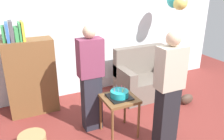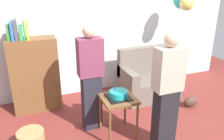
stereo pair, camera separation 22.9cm
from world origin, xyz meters
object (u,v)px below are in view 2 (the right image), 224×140
at_px(bookshelf, 34,73).
at_px(balloon_bunch, 183,0).
at_px(side_table, 118,103).
at_px(person_holding_cake, 167,93).
at_px(handbag, 191,102).
at_px(birthday_cake, 118,95).
at_px(couch, 148,80).
at_px(person_blowing_candles, 91,78).

bearing_deg(bookshelf, balloon_bunch, -3.99).
bearing_deg(side_table, balloon_bunch, 30.58).
bearing_deg(balloon_bunch, person_holding_cake, -129.89).
bearing_deg(handbag, birthday_cake, -170.51).
relative_size(bookshelf, side_table, 2.63).
bearing_deg(birthday_cake, side_table, -158.35).
height_order(couch, birthday_cake, couch).
bearing_deg(person_blowing_candles, couch, 22.19).
bearing_deg(person_holding_cake, birthday_cake, -52.68).
bearing_deg(person_holding_cake, person_blowing_candles, -53.15).
distance_m(birthday_cake, balloon_bunch, 2.33).
distance_m(birthday_cake, handbag, 1.68).
bearing_deg(handbag, couch, 126.42).
relative_size(side_table, person_blowing_candles, 0.38).
height_order(bookshelf, handbag, bookshelf).
relative_size(couch, person_blowing_candles, 0.67).
relative_size(couch, handbag, 3.93).
height_order(handbag, balloon_bunch, balloon_bunch).
distance_m(couch, side_table, 1.43).
bearing_deg(person_blowing_candles, balloon_bunch, 15.99).
bearing_deg(person_holding_cake, couch, -118.42).
height_order(person_holding_cake, handbag, person_holding_cake).
bearing_deg(couch, bookshelf, 172.91).
relative_size(side_table, balloon_bunch, 0.31).
relative_size(person_blowing_candles, person_holding_cake, 1.00).
relative_size(side_table, birthday_cake, 1.92).
height_order(side_table, birthday_cake, birthday_cake).
distance_m(side_table, person_blowing_candles, 0.55).
xyz_separation_m(person_blowing_candles, balloon_bunch, (2.04, 0.70, 1.00)).
height_order(bookshelf, person_blowing_candles, person_blowing_candles).
bearing_deg(bookshelf, handbag, -20.12).
xyz_separation_m(bookshelf, side_table, (1.06, -1.22, -0.17)).
height_order(couch, bookshelf, bookshelf).
bearing_deg(person_blowing_candles, person_holding_cake, -49.08).
bearing_deg(couch, balloon_bunch, 5.48).
distance_m(side_table, handbag, 1.63).
distance_m(person_blowing_candles, balloon_bunch, 2.38).
relative_size(bookshelf, handbag, 5.78).
xyz_separation_m(couch, person_blowing_candles, (-1.35, -0.63, 0.49)).
relative_size(side_table, handbag, 2.19).
bearing_deg(handbag, side_table, -170.51).
bearing_deg(balloon_bunch, side_table, -149.42).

